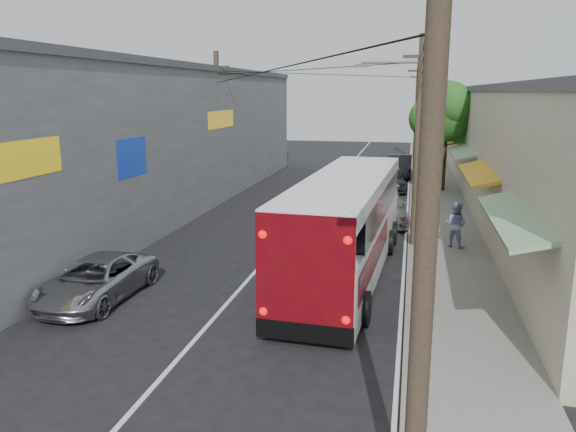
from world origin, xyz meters
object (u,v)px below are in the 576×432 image
(coach_bus, at_px, (346,224))
(parked_suv, at_px, (384,206))
(parked_car_mid, at_px, (391,178))
(pedestrian_far, at_px, (456,225))
(parked_car_far, at_px, (400,166))
(pedestrian_near, at_px, (419,213))
(jeepney, at_px, (96,279))

(coach_bus, xyz_separation_m, parked_suv, (0.83, 8.20, -0.99))
(parked_suv, relative_size, parked_car_mid, 1.14)
(parked_suv, xyz_separation_m, pedestrian_far, (2.92, -4.35, 0.28))
(coach_bus, distance_m, parked_car_far, 22.73)
(pedestrian_far, bearing_deg, coach_bus, 74.31)
(parked_car_far, xyz_separation_m, pedestrian_far, (2.56, -18.83, 0.23))
(parked_suv, distance_m, pedestrian_near, 2.56)
(parked_suv, height_order, pedestrian_far, pedestrian_far)
(parked_suv, xyz_separation_m, parked_car_far, (0.35, 14.48, 0.04))
(jeepney, distance_m, parked_car_far, 27.75)
(jeepney, xyz_separation_m, pedestrian_near, (9.20, 10.08, 0.29))
(coach_bus, distance_m, pedestrian_far, 5.41)
(jeepney, height_order, parked_car_mid, parked_car_mid)
(jeepney, distance_m, pedestrian_near, 13.65)
(pedestrian_near, bearing_deg, coach_bus, 84.88)
(pedestrian_near, bearing_deg, parked_car_far, -69.74)
(parked_car_mid, height_order, pedestrian_near, pedestrian_near)
(coach_bus, relative_size, parked_car_far, 2.49)
(jeepney, bearing_deg, parked_car_mid, 70.77)
(pedestrian_near, bearing_deg, pedestrian_far, 136.01)
(jeepney, height_order, pedestrian_far, pedestrian_far)
(jeepney, xyz_separation_m, pedestrian_far, (10.55, 7.74, 0.38))
(parked_car_mid, bearing_deg, parked_suv, -96.08)
(jeepney, height_order, parked_car_far, parked_car_far)
(parked_car_far, bearing_deg, coach_bus, -93.60)
(coach_bus, xyz_separation_m, jeepney, (-6.80, -3.90, -1.09))
(coach_bus, height_order, jeepney, coach_bus)
(parked_car_far, bearing_deg, parked_car_mid, -94.40)
(parked_suv, relative_size, parked_car_far, 1.07)
(jeepney, xyz_separation_m, parked_car_mid, (7.60, 20.74, 0.13))
(parked_car_far, height_order, pedestrian_far, pedestrian_far)
(pedestrian_near, distance_m, pedestrian_far, 2.70)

